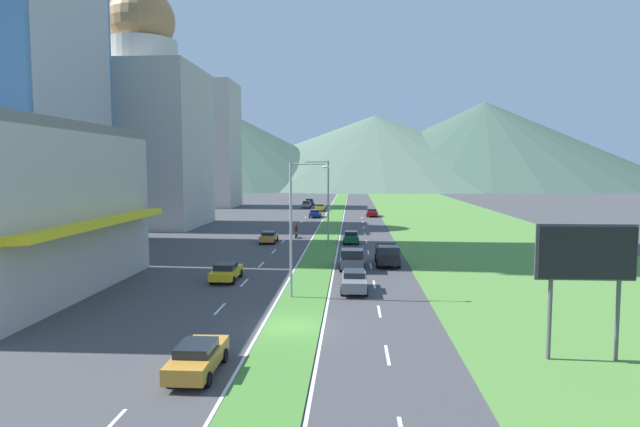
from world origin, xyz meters
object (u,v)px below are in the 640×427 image
object	(u,v)px
car_8	(354,281)
car_9	(351,237)
car_0	(320,207)
street_lamp_near	(295,221)
pickup_truck_1	(352,258)
car_3	(372,213)
car_1	(315,213)
car_2	(269,237)
car_4	(307,204)
car_6	(226,271)
pickup_truck_0	(388,255)
billboard_roadside	(586,260)
car_7	(198,357)
motorcycle_rider	(296,232)
street_lamp_mid	(326,198)
car_5	(310,202)

from	to	relation	value
car_8	car_9	distance (m)	24.88
car_0	street_lamp_near	bearing A→B (deg)	-177.87
pickup_truck_1	car_3	bearing A→B (deg)	176.00
car_1	car_2	bearing A→B (deg)	174.39
street_lamp_near	car_1	world-z (taller)	street_lamp_near
street_lamp_near	car_4	xyz separation A→B (m)	(-6.29, 82.58, -4.60)
car_6	pickup_truck_0	size ratio (longest dim) A/B	0.84
car_1	car_2	size ratio (longest dim) A/B	1.18
car_2	car_3	distance (m)	37.95
car_2	street_lamp_near	bearing A→B (deg)	-167.27
car_1	car_8	world-z (taller)	car_8
billboard_roadside	car_6	distance (m)	27.08
car_0	car_8	distance (m)	72.26
car_8	pickup_truck_0	xyz separation A→B (m)	(3.11, 10.47, 0.21)
billboard_roadside	car_6	bearing A→B (deg)	141.23
car_2	car_9	bearing A→B (deg)	-88.34
car_4	car_6	xyz separation A→B (m)	(0.14, -77.18, -0.07)
car_2	car_7	xyz separation A→B (m)	(3.25, -40.84, 0.03)
street_lamp_near	car_6	distance (m)	9.42
car_7	car_8	distance (m)	17.66
car_1	motorcycle_rider	world-z (taller)	motorcycle_rider
street_lamp_mid	car_6	world-z (taller)	street_lamp_mid
car_5	car_7	size ratio (longest dim) A/B	0.92
car_5	car_7	distance (m)	105.94
car_2	motorcycle_rider	world-z (taller)	motorcycle_rider
car_1	car_8	xyz separation A→B (m)	(6.90, -57.85, 0.05)
street_lamp_near	car_9	size ratio (longest dim) A/B	2.27
car_6	car_7	bearing A→B (deg)	-170.27
street_lamp_near	car_7	world-z (taller)	street_lamp_near
billboard_roadside	car_0	bearing A→B (deg)	101.54
pickup_truck_1	car_0	bearing A→B (deg)	-173.99
street_lamp_mid	car_2	xyz separation A→B (m)	(-6.97, 2.67, -4.90)
car_1	pickup_truck_1	size ratio (longest dim) A/B	0.88
car_4	car_3	bearing A→B (deg)	-145.69
car_5	car_6	world-z (taller)	car_5
car_2	car_5	world-z (taller)	car_5
street_lamp_mid	car_3	distance (m)	38.97
car_4	car_9	bearing A→B (deg)	-169.68
car_0	car_8	size ratio (longest dim) A/B	0.94
pickup_truck_0	motorcycle_rider	xyz separation A→B (m)	(-10.44, 18.74, -0.24)
car_0	car_9	distance (m)	47.51
car_6	pickup_truck_0	xyz separation A→B (m)	(13.35, 7.37, 0.25)
street_lamp_mid	motorcycle_rider	world-z (taller)	street_lamp_mid
pickup_truck_1	street_lamp_mid	bearing A→B (deg)	-167.28
street_lamp_mid	car_5	world-z (taller)	street_lamp_mid
street_lamp_near	motorcycle_rider	distance (m)	32.02
car_1	car_2	distance (m)	33.41
pickup_truck_1	car_2	bearing A→B (deg)	-148.19
car_6	motorcycle_rider	bearing A→B (deg)	-6.37
car_4	car_6	size ratio (longest dim) A/B	0.97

